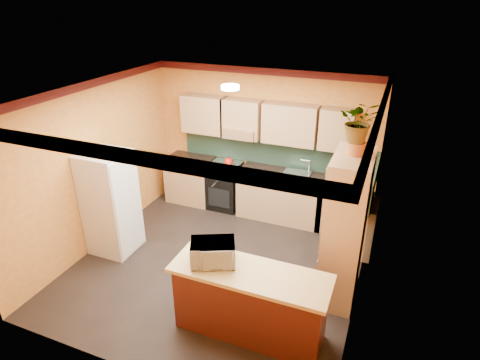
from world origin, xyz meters
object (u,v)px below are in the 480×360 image
at_px(fridge, 111,203).
at_px(breakfast_bar, 250,304).
at_px(base_cabinets_back, 255,192).
at_px(stove, 225,185).
at_px(microwave, 213,252).
at_px(pantry, 345,230).

relative_size(fridge, breakfast_bar, 0.94).
xyz_separation_m(fridge, breakfast_bar, (2.70, -0.89, -0.41)).
relative_size(base_cabinets_back, fridge, 2.15).
bearing_deg(stove, microwave, -68.66).
bearing_deg(stove, base_cabinets_back, 0.00).
distance_m(base_cabinets_back, stove, 0.63).
relative_size(pantry, breakfast_bar, 1.17).
distance_m(breakfast_bar, microwave, 0.79).
bearing_deg(breakfast_bar, microwave, 180.00).
bearing_deg(fridge, stove, 60.96).
distance_m(fridge, microwave, 2.40).
xyz_separation_m(stove, pantry, (2.50, -1.74, 0.59)).
relative_size(breakfast_bar, microwave, 3.43).
distance_m(fridge, pantry, 3.61).
distance_m(pantry, breakfast_bar, 1.57).
bearing_deg(fridge, breakfast_bar, -18.17).
bearing_deg(pantry, base_cabinets_back, 137.10).
bearing_deg(pantry, stove, 145.13).
height_order(base_cabinets_back, stove, stove).
height_order(fridge, pantry, pantry).
distance_m(fridge, breakfast_bar, 2.87).
bearing_deg(fridge, base_cabinets_back, 48.97).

